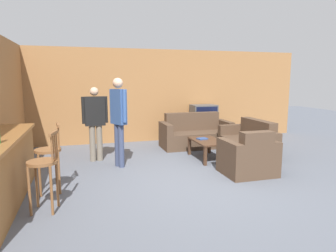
{
  "coord_description": "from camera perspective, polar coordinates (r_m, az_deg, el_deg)",
  "views": [
    {
      "loc": [
        -1.81,
        -4.63,
        1.77
      ],
      "look_at": [
        -0.19,
        1.0,
        0.85
      ],
      "focal_mm": 32.0,
      "sensor_mm": 36.0,
      "label": 1
    }
  ],
  "objects": [
    {
      "name": "ground_plane",
      "position": [
        5.28,
        5.09,
        -10.7
      ],
      "size": [
        24.0,
        24.0,
        0.0
      ],
      "primitive_type": "plane",
      "color": "#565B66"
    },
    {
      "name": "wall_back",
      "position": [
        8.57,
        -3.84,
        5.76
      ],
      "size": [
        9.4,
        0.08,
        2.6
      ],
      "color": "#9E6B3D",
      "rests_on": "ground_plane"
    },
    {
      "name": "bar_counter",
      "position": [
        4.81,
        -29.27,
        -7.69
      ],
      "size": [
        0.55,
        2.81,
        0.97
      ],
      "color": "brown",
      "rests_on": "ground_plane"
    },
    {
      "name": "bar_chair_near",
      "position": [
        4.34,
        -22.58,
        -7.5
      ],
      "size": [
        0.46,
        0.46,
        1.09
      ],
      "color": "brown",
      "rests_on": "ground_plane"
    },
    {
      "name": "bar_chair_mid",
      "position": [
        5.02,
        -21.69,
        -5.26
      ],
      "size": [
        0.44,
        0.44,
        1.09
      ],
      "color": "brown",
      "rests_on": "ground_plane"
    },
    {
      "name": "couch_far",
      "position": [
        7.94,
        5.19,
        -1.69
      ],
      "size": [
        1.81,
        0.83,
        0.88
      ],
      "color": "#4C3828",
      "rests_on": "ground_plane"
    },
    {
      "name": "armchair_near",
      "position": [
        5.79,
        15.11,
        -5.96
      ],
      "size": [
        0.92,
        0.79,
        0.86
      ],
      "color": "#4C3828",
      "rests_on": "ground_plane"
    },
    {
      "name": "loveseat_right",
      "position": [
        7.15,
        15.11,
        -3.18
      ],
      "size": [
        0.76,
        1.5,
        0.84
      ],
      "color": "#4C3828",
      "rests_on": "ground_plane"
    },
    {
      "name": "coffee_table",
      "position": [
        6.73,
        7.55,
        -3.22
      ],
      "size": [
        0.59,
        1.02,
        0.43
      ],
      "color": "#472D1E",
      "rests_on": "ground_plane"
    },
    {
      "name": "tv_unit",
      "position": [
        8.81,
        6.73,
        -1.06
      ],
      "size": [
        1.2,
        0.52,
        0.5
      ],
      "color": "#513823",
      "rests_on": "ground_plane"
    },
    {
      "name": "tv",
      "position": [
        8.74,
        6.8,
        2.29
      ],
      "size": [
        0.71,
        0.49,
        0.53
      ],
      "color": "#4C4C4C",
      "rests_on": "tv_unit"
    },
    {
      "name": "book_on_table",
      "position": [
        6.8,
        6.53,
        -2.41
      ],
      "size": [
        0.25,
        0.21,
        0.03
      ],
      "color": "navy",
      "rests_on": "coffee_table"
    },
    {
      "name": "person_by_window",
      "position": [
        6.61,
        -13.71,
        1.15
      ],
      "size": [
        0.54,
        0.19,
        1.6
      ],
      "color": "#756B5B",
      "rests_on": "ground_plane"
    },
    {
      "name": "person_by_counter",
      "position": [
        6.06,
        -9.39,
        1.87
      ],
      "size": [
        0.31,
        0.45,
        1.79
      ],
      "color": "#384260",
      "rests_on": "ground_plane"
    }
  ]
}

